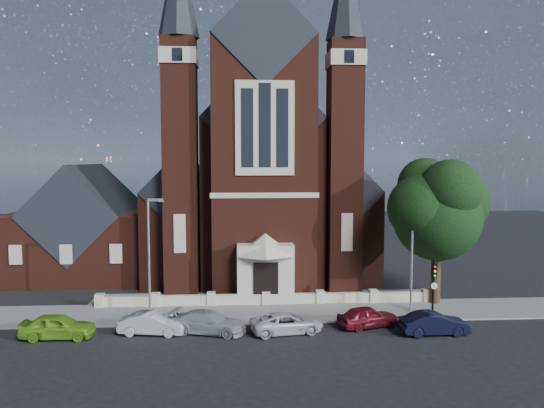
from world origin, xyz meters
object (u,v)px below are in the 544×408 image
at_px(parish_hall, 87,232).
at_px(car_navy, 434,323).
at_px(car_silver_a, 152,324).
at_px(street_tree, 440,211).
at_px(street_lamp_right, 413,248).
at_px(car_white_suv, 287,323).
at_px(traffic_signal, 434,281).
at_px(car_silver_b, 208,322).
at_px(street_lamp_left, 150,250).
at_px(car_dark_red, 368,317).
at_px(church, 258,184).
at_px(car_lime_van, 58,326).

relative_size(parish_hall, car_navy, 2.92).
bearing_deg(car_silver_a, street_tree, -68.10).
bearing_deg(street_tree, street_lamp_right, -145.74).
relative_size(street_lamp_right, car_white_suv, 1.80).
bearing_deg(parish_hall, traffic_signal, -29.98).
height_order(parish_hall, car_silver_b, parish_hall).
xyz_separation_m(traffic_signal, car_silver_b, (-14.85, -1.92, -1.90)).
xyz_separation_m(street_lamp_left, car_dark_red, (14.14, -2.97, -3.92)).
relative_size(church, car_white_suv, 7.76).
distance_m(church, car_silver_a, 24.77).
distance_m(street_lamp_right, car_dark_red, 6.25).
height_order(church, car_navy, church).
relative_size(street_tree, car_lime_van, 2.46).
xyz_separation_m(car_silver_b, car_white_suv, (4.83, -0.25, -0.05)).
bearing_deg(traffic_signal, car_silver_b, -172.64).
distance_m(church, car_lime_van, 27.23).
relative_size(car_silver_a, car_navy, 0.97).
relative_size(street_tree, street_lamp_left, 1.32).
bearing_deg(car_silver_a, traffic_signal, -76.76).
xyz_separation_m(car_white_suv, car_dark_red, (5.26, 0.77, 0.06)).
xyz_separation_m(car_lime_van, car_dark_red, (19.03, 0.95, -0.06)).
bearing_deg(car_dark_red, car_lime_van, 74.87).
xyz_separation_m(street_lamp_left, car_silver_b, (4.06, -3.49, -3.92)).
xyz_separation_m(car_lime_van, car_silver_a, (5.52, 0.41, -0.07)).
bearing_deg(car_navy, car_white_suv, 82.31).
height_order(church, car_white_suv, church).
distance_m(street_lamp_left, traffic_signal, 19.08).
relative_size(traffic_signal, car_white_suv, 0.89).
relative_size(car_white_suv, car_navy, 1.08).
bearing_deg(street_lamp_right, car_navy, -91.76).
bearing_deg(street_lamp_left, street_lamp_right, 0.00).
distance_m(church, street_lamp_right, 21.76).
bearing_deg(church, street_lamp_left, -112.66).
xyz_separation_m(street_lamp_right, car_lime_van, (-22.88, -3.92, -3.86)).
bearing_deg(car_lime_van, street_lamp_left, -50.61).
relative_size(traffic_signal, car_navy, 0.96).
distance_m(car_white_suv, car_dark_red, 5.31).
relative_size(street_lamp_right, traffic_signal, 2.02).
distance_m(street_lamp_left, car_navy, 18.86).
distance_m(church, car_white_suv, 23.93).
bearing_deg(car_white_suv, traffic_signal, -88.14).
distance_m(church, street_lamp_left, 20.84).
relative_size(church, car_lime_van, 8.04).
relative_size(traffic_signal, car_lime_van, 0.92).
bearing_deg(church, car_white_suv, -87.53).
height_order(street_tree, car_white_suv, street_tree).
bearing_deg(parish_hall, car_white_suv, -46.25).
bearing_deg(car_silver_b, traffic_signal, -66.06).
xyz_separation_m(street_lamp_right, traffic_signal, (0.91, -1.57, -2.02)).
bearing_deg(car_silver_b, car_silver_a, 106.82).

